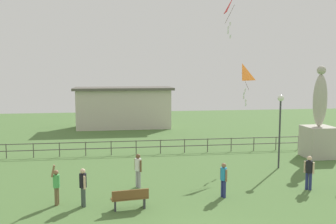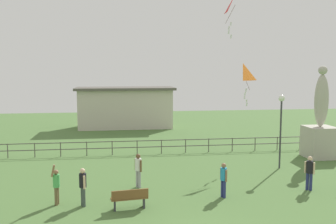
{
  "view_description": "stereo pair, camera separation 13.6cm",
  "coord_description": "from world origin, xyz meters",
  "px_view_note": "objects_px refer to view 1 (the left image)",
  "views": [
    {
      "loc": [
        -2.74,
        -10.57,
        5.64
      ],
      "look_at": [
        -0.38,
        5.83,
        3.77
      ],
      "focal_mm": 39.61,
      "sensor_mm": 36.0,
      "label": 1
    },
    {
      "loc": [
        -2.61,
        -10.59,
        5.64
      ],
      "look_at": [
        -0.38,
        5.83,
        3.77
      ],
      "focal_mm": 39.61,
      "sensor_mm": 36.0,
      "label": 2
    }
  ],
  "objects_px": {
    "person_0": "(83,185)",
    "lamppost": "(280,115)",
    "park_bench": "(130,198)",
    "person_5": "(224,178)",
    "kite_2": "(242,74)",
    "kite_1": "(234,7)",
    "person_2": "(56,184)",
    "person_3": "(138,168)",
    "statue_monument": "(319,130)",
    "person_4": "(309,170)"
  },
  "relations": [
    {
      "from": "statue_monument",
      "to": "person_2",
      "type": "relative_size",
      "value": 3.34
    },
    {
      "from": "person_0",
      "to": "kite_1",
      "type": "xyz_separation_m",
      "value": [
        7.67,
        4.06,
        8.05
      ]
    },
    {
      "from": "person_2",
      "to": "person_3",
      "type": "relative_size",
      "value": 1.07
    },
    {
      "from": "person_0",
      "to": "kite_2",
      "type": "relative_size",
      "value": 0.64
    },
    {
      "from": "person_3",
      "to": "kite_2",
      "type": "xyz_separation_m",
      "value": [
        6.58,
        4.18,
        4.47
      ]
    },
    {
      "from": "statue_monument",
      "to": "person_0",
      "type": "relative_size",
      "value": 3.67
    },
    {
      "from": "person_2",
      "to": "person_5",
      "type": "relative_size",
      "value": 1.14
    },
    {
      "from": "lamppost",
      "to": "kite_1",
      "type": "bearing_deg",
      "value": -169.56
    },
    {
      "from": "person_3",
      "to": "person_4",
      "type": "height_order",
      "value": "person_3"
    },
    {
      "from": "person_3",
      "to": "person_2",
      "type": "bearing_deg",
      "value": -152.12
    },
    {
      "from": "statue_monument",
      "to": "kite_2",
      "type": "xyz_separation_m",
      "value": [
        -5.42,
        -0.45,
        3.63
      ]
    },
    {
      "from": "person_0",
      "to": "person_3",
      "type": "relative_size",
      "value": 0.98
    },
    {
      "from": "lamppost",
      "to": "kite_2",
      "type": "height_order",
      "value": "kite_2"
    },
    {
      "from": "person_3",
      "to": "kite_2",
      "type": "height_order",
      "value": "kite_2"
    },
    {
      "from": "park_bench",
      "to": "person_2",
      "type": "xyz_separation_m",
      "value": [
        -3.03,
        0.93,
        0.43
      ]
    },
    {
      "from": "lamppost",
      "to": "park_bench",
      "type": "distance_m",
      "value": 10.57
    },
    {
      "from": "park_bench",
      "to": "kite_1",
      "type": "xyz_separation_m",
      "value": [
        5.76,
        4.67,
        8.52
      ]
    },
    {
      "from": "person_4",
      "to": "kite_2",
      "type": "relative_size",
      "value": 0.64
    },
    {
      "from": "statue_monument",
      "to": "person_3",
      "type": "xyz_separation_m",
      "value": [
        -12.0,
        -4.63,
        -0.84
      ]
    },
    {
      "from": "kite_2",
      "to": "person_5",
      "type": "bearing_deg",
      "value": -115.41
    },
    {
      "from": "person_2",
      "to": "person_0",
      "type": "bearing_deg",
      "value": -16.14
    },
    {
      "from": "person_2",
      "to": "kite_2",
      "type": "distance_m",
      "value": 12.63
    },
    {
      "from": "park_bench",
      "to": "kite_1",
      "type": "height_order",
      "value": "kite_1"
    },
    {
      "from": "park_bench",
      "to": "kite_2",
      "type": "relative_size",
      "value": 0.61
    },
    {
      "from": "person_4",
      "to": "person_5",
      "type": "height_order",
      "value": "person_4"
    },
    {
      "from": "kite_1",
      "to": "person_0",
      "type": "bearing_deg",
      "value": -152.09
    },
    {
      "from": "person_4",
      "to": "kite_1",
      "type": "distance_m",
      "value": 9.14
    },
    {
      "from": "person_4",
      "to": "kite_1",
      "type": "height_order",
      "value": "kite_1"
    },
    {
      "from": "lamppost",
      "to": "person_3",
      "type": "bearing_deg",
      "value": -163.68
    },
    {
      "from": "person_0",
      "to": "kite_2",
      "type": "xyz_separation_m",
      "value": [
        9.0,
        6.38,
        4.49
      ]
    },
    {
      "from": "person_0",
      "to": "person_5",
      "type": "distance_m",
      "value": 6.1
    },
    {
      "from": "person_2",
      "to": "kite_1",
      "type": "bearing_deg",
      "value": 23.04
    },
    {
      "from": "person_0",
      "to": "person_5",
      "type": "height_order",
      "value": "person_0"
    },
    {
      "from": "person_3",
      "to": "kite_1",
      "type": "relative_size",
      "value": 0.74
    },
    {
      "from": "statue_monument",
      "to": "kite_1",
      "type": "distance_m",
      "value": 10.24
    },
    {
      "from": "person_0",
      "to": "lamppost",
      "type": "bearing_deg",
      "value": 23.34
    },
    {
      "from": "person_3",
      "to": "kite_2",
      "type": "relative_size",
      "value": 0.65
    },
    {
      "from": "person_0",
      "to": "person_2",
      "type": "relative_size",
      "value": 0.91
    },
    {
      "from": "statue_monument",
      "to": "person_4",
      "type": "distance_m",
      "value": 7.39
    },
    {
      "from": "statue_monument",
      "to": "lamppost",
      "type": "bearing_deg",
      "value": -149.3
    },
    {
      "from": "lamppost",
      "to": "kite_2",
      "type": "relative_size",
      "value": 1.67
    },
    {
      "from": "park_bench",
      "to": "person_3",
      "type": "relative_size",
      "value": 0.93
    },
    {
      "from": "person_2",
      "to": "lamppost",
      "type": "bearing_deg",
      "value": 19.97
    },
    {
      "from": "lamppost",
      "to": "person_2",
      "type": "height_order",
      "value": "lamppost"
    },
    {
      "from": "statue_monument",
      "to": "park_bench",
      "type": "bearing_deg",
      "value": -149.28
    },
    {
      "from": "park_bench",
      "to": "person_5",
      "type": "xyz_separation_m",
      "value": [
        4.18,
        0.86,
        0.43
      ]
    },
    {
      "from": "lamppost",
      "to": "kite_2",
      "type": "distance_m",
      "value": 3.37
    },
    {
      "from": "lamppost",
      "to": "person_3",
      "type": "relative_size",
      "value": 2.57
    },
    {
      "from": "person_4",
      "to": "kite_1",
      "type": "relative_size",
      "value": 0.73
    },
    {
      "from": "person_4",
      "to": "kite_2",
      "type": "xyz_separation_m",
      "value": [
        -1.39,
        5.69,
        4.48
      ]
    }
  ]
}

